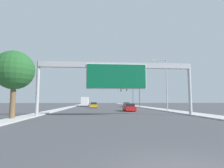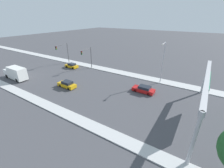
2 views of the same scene
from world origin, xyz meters
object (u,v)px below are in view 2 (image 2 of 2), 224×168
at_px(car_near_left, 144,89).
at_px(truck_box_primary, 16,73).
at_px(sign_gantry, 206,85).
at_px(traffic_light_near_intersection, 88,55).
at_px(car_mid_center, 67,84).
at_px(traffic_light_mid_block, 64,51).
at_px(street_lamp_right, 163,60).
at_px(car_far_center, 72,66).

relative_size(car_near_left, truck_box_primary, 0.62).
bearing_deg(sign_gantry, traffic_light_near_intersection, 73.56).
relative_size(car_near_left, traffic_light_near_intersection, 0.73).
xyz_separation_m(car_mid_center, traffic_light_mid_block, (12.25, 14.16, 3.79)).
distance_m(truck_box_primary, street_lamp_right, 36.05).
distance_m(traffic_light_mid_block, street_lamp_right, 31.21).
bearing_deg(car_far_center, traffic_light_near_intersection, -70.53).
relative_size(sign_gantry, traffic_light_near_intersection, 3.20).
relative_size(sign_gantry, car_near_left, 4.41).
height_order(truck_box_primary, street_lamp_right, street_lamp_right).
bearing_deg(traffic_light_near_intersection, car_near_left, -105.33).
bearing_deg(street_lamp_right, sign_gantry, -138.18).
distance_m(car_mid_center, street_lamp_right, 22.27).
bearing_deg(traffic_light_near_intersection, car_far_center, 109.47).
height_order(sign_gantry, car_mid_center, sign_gantry).
bearing_deg(car_near_left, sign_gantry, -108.48).
distance_m(truck_box_primary, traffic_light_mid_block, 16.02).
relative_size(car_mid_center, car_near_left, 0.96).
xyz_separation_m(car_mid_center, street_lamp_right, (13.51, -17.00, 4.98)).
height_order(car_mid_center, car_near_left, car_mid_center).
relative_size(car_mid_center, truck_box_primary, 0.60).
xyz_separation_m(traffic_light_near_intersection, street_lamp_right, (1.12, -21.16, 1.42)).
distance_m(car_far_center, car_near_left, 25.22).
distance_m(car_far_center, truck_box_primary, 14.91).
relative_size(truck_box_primary, traffic_light_mid_block, 1.11).
bearing_deg(sign_gantry, traffic_light_mid_block, 77.69).
distance_m(sign_gantry, truck_box_primary, 41.28).
bearing_deg(truck_box_primary, car_mid_center, -76.46).
xyz_separation_m(traffic_light_mid_block, street_lamp_right, (1.25, -31.16, 1.19)).
distance_m(traffic_light_near_intersection, traffic_light_mid_block, 10.00).
bearing_deg(car_near_left, traffic_light_mid_block, 79.95).
distance_m(car_near_left, traffic_light_mid_block, 30.35).
xyz_separation_m(sign_gantry, traffic_light_near_intersection, (8.89, 30.12, -1.36)).
bearing_deg(car_far_center, car_near_left, -97.98).
relative_size(car_far_center, traffic_light_mid_block, 0.64).
relative_size(car_far_center, car_near_left, 0.92).
height_order(sign_gantry, car_far_center, sign_gantry).
height_order(traffic_light_mid_block, street_lamp_right, street_lamp_right).
bearing_deg(car_mid_center, traffic_light_mid_block, 49.13).
bearing_deg(truck_box_primary, traffic_light_mid_block, -1.33).
height_order(car_far_center, traffic_light_near_intersection, traffic_light_near_intersection).
bearing_deg(car_near_left, truck_box_primary, 109.28).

